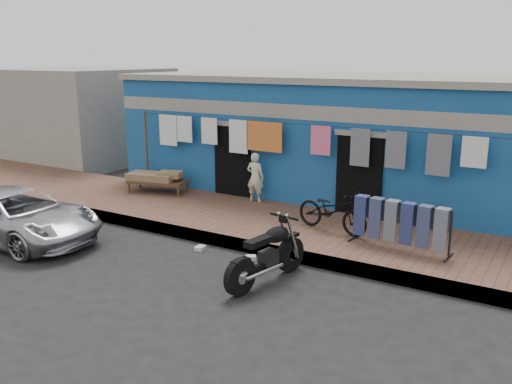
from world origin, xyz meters
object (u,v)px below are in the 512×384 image
Objects in this scene: car at (16,215)px; seated_person at (255,177)px; charpoy at (158,182)px; motorcycle at (267,252)px; bicycle at (332,206)px; jeans_rack at (400,224)px.

car is 5.61m from seated_person.
motorcycle is at bearing -31.65° from charpoy.
bicycle is (2.63, -1.21, -0.09)m from seated_person.
jeans_rack is at bearing -90.46° from bicycle.
car is 8.00m from jeans_rack.
motorcycle is (2.50, -3.77, -0.32)m from seated_person.
jeans_rack is at bearing -8.37° from charpoy.
car is 1.99× the size of jeans_rack.
bicycle reaches higher than motorcycle.
seated_person is 0.70× the size of motorcycle.
seated_person is 0.70× the size of charpoy.
motorcycle is 2.79m from jeans_rack.
seated_person reaches higher than jeans_rack.
seated_person reaches higher than charpoy.
motorcycle is (5.73, 0.81, -0.01)m from car.
seated_person is 4.44m from jeans_rack.
bicycle is at bearing 168.13° from jeans_rack.
car is 5.79m from motorcycle.
charpoy is (-2.78, -0.51, -0.35)m from seated_person.
jeans_rack is (7.40, 3.04, 0.16)m from car.
car is at bearing -162.37° from motorcycle.
jeans_rack is at bearing 62.89° from motorcycle.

